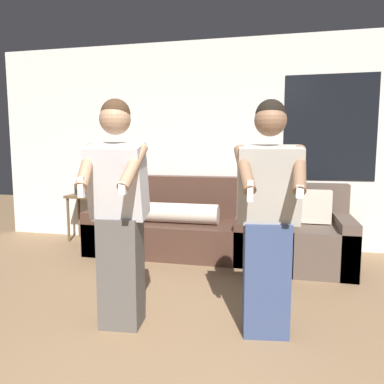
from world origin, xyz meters
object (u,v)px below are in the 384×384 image
side_table (87,202)px  person_left (119,214)px  armchair (313,238)px  person_right (268,219)px  couch (177,227)px

side_table → person_left: (1.51, -2.29, 0.31)m
armchair → person_right: size_ratio=0.55×
side_table → person_left: size_ratio=0.48×
side_table → person_right: (2.55, -2.16, 0.29)m
person_right → armchair: bearing=74.7°
couch → person_right: 2.30m
side_table → armchair: bearing=-9.5°
armchair → person_left: person_left is taller
person_right → couch: bearing=121.5°
side_table → person_left: bearing=-56.6°
armchair → side_table: (-3.00, 0.50, 0.23)m
person_left → side_table: bearing=123.4°
couch → armchair: couch is taller
side_table → person_left: 2.75m
couch → side_table: couch is taller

